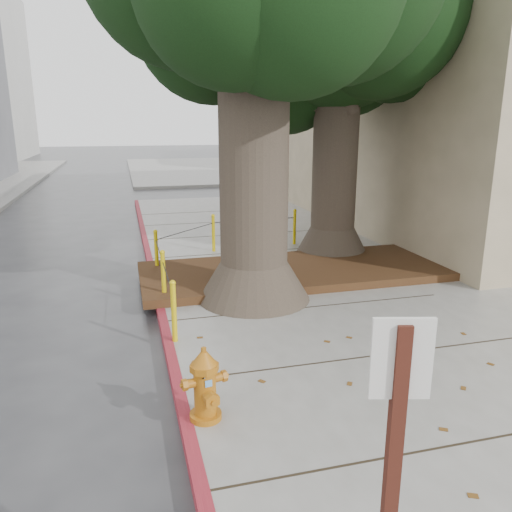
{
  "coord_description": "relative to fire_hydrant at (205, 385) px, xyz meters",
  "views": [
    {
      "loc": [
        -2.49,
        -5.67,
        3.28
      ],
      "look_at": [
        -0.41,
        2.16,
        1.1
      ],
      "focal_mm": 35.0,
      "sensor_mm": 36.0,
      "label": 1
    }
  ],
  "objects": [
    {
      "name": "car_red",
      "position": [
        11.73,
        20.48,
        0.05
      ],
      "size": [
        3.85,
        1.72,
        1.23
      ],
      "primitive_type": "imported",
      "rotation": [
        0.0,
        0.0,
        1.45
      ],
      "color": "maroon",
      "rests_on": "ground"
    },
    {
      "name": "tree_far",
      "position": [
        4.42,
        6.22,
        4.46
      ],
      "size": [
        4.5,
        3.8,
        7.17
      ],
      "color": "#4C3F33",
      "rests_on": "sidewalk_main"
    },
    {
      "name": "curb_red",
      "position": [
        -0.21,
        3.39,
        -0.48
      ],
      "size": [
        0.14,
        26.0,
        0.16
      ],
      "primitive_type": "cube",
      "color": "maroon",
      "rests_on": "ground"
    },
    {
      "name": "ground",
      "position": [
        1.79,
        0.89,
        -0.56
      ],
      "size": [
        140.0,
        140.0,
        0.0
      ],
      "primitive_type": "plane",
      "color": "#28282B",
      "rests_on": "ground"
    },
    {
      "name": "car_silver",
      "position": [
        7.34,
        18.66,
        0.09
      ],
      "size": [
        3.93,
        1.83,
        1.3
      ],
      "primitive_type": "imported",
      "rotation": [
        0.0,
        0.0,
        1.65
      ],
      "color": "#A1A2A6",
      "rests_on": "ground"
    },
    {
      "name": "fire_hydrant",
      "position": [
        0.0,
        0.0,
        0.0
      ],
      "size": [
        0.45,
        0.42,
        0.84
      ],
      "rotation": [
        0.0,
        0.0,
        0.19
      ],
      "color": "#B26512",
      "rests_on": "sidewalk_main"
    },
    {
      "name": "planter_bed",
      "position": [
        2.69,
        4.79,
        -0.33
      ],
      "size": [
        6.4,
        2.6,
        0.16
      ],
      "primitive_type": "cube",
      "color": "black",
      "rests_on": "sidewalk_main"
    },
    {
      "name": "bollard_ring",
      "position": [
        0.92,
        5.27,
        0.1
      ],
      "size": [
        3.79,
        5.39,
        0.95
      ],
      "color": "gold",
      "rests_on": "sidewalk_main"
    },
    {
      "name": "building_side_white",
      "position": [
        17.79,
        26.89,
        3.94
      ],
      "size": [
        10.0,
        10.0,
        9.0
      ],
      "primitive_type": "cube",
      "color": "silver",
      "rests_on": "ground"
    },
    {
      "name": "building_side_grey",
      "position": [
        23.79,
        32.89,
        5.44
      ],
      "size": [
        12.0,
        14.0,
        12.0
      ],
      "primitive_type": "cube",
      "color": "slate",
      "rests_on": "ground"
    },
    {
      "name": "sidewalk_far",
      "position": [
        7.79,
        30.89,
        -0.48
      ],
      "size": [
        16.0,
        20.0,
        0.15
      ],
      "primitive_type": "cube",
      "color": "slate",
      "rests_on": "ground"
    }
  ]
}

